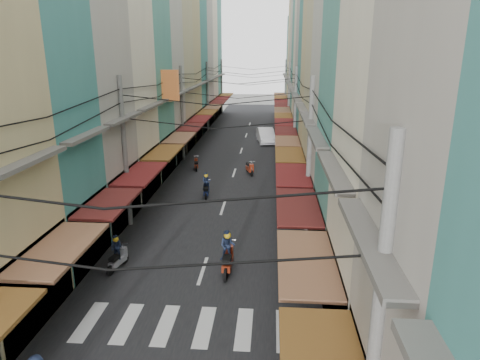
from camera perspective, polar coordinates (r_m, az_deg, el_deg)
The scene contains 15 objects.
ground at distance 21.23m, azimuth -4.13°, elevation -9.40°, with size 160.00×160.00×0.00m, color slate.
road at distance 40.05m, azimuth -0.03°, elevation 3.29°, with size 10.00×80.00×0.02m, color black.
sidewalk_left at distance 41.03m, azimuth -9.14°, elevation 3.43°, with size 3.00×80.00×0.06m, color slate.
sidewalk_right at distance 40.10m, azimuth 9.28°, elevation 3.11°, with size 3.00×80.00×0.06m, color slate.
crosswalk at distance 16.13m, azimuth -7.34°, elevation -18.70°, with size 7.55×2.40×0.01m.
building_row_left at distance 37.02m, azimuth -13.36°, elevation 17.01°, with size 7.80×67.67×23.70m.
building_row_right at distance 35.63m, azimuth 12.86°, elevation 16.48°, with size 7.80×68.98×22.59m.
utility_poles at distance 34.08m, azimuth -0.68°, elevation 12.13°, with size 10.20×66.13×8.20m.
white_car at distance 45.96m, azimuth 3.45°, elevation 5.01°, with size 5.39×2.11×1.90m, color silver.
bicycle at distance 20.63m, azimuth 14.23°, elevation -10.73°, with size 0.62×1.65×1.13m, color black.
moving_scooters at distance 25.46m, azimuth -3.45°, elevation -3.53°, with size 7.99×18.66×1.98m.
parked_scooters at distance 17.41m, azimuth 7.65°, elevation -13.98°, with size 12.78×13.88×1.01m.
pedestrians at distance 22.42m, azimuth -13.89°, elevation -5.46°, with size 12.95×18.24×2.25m.
market_umbrella at distance 19.50m, azimuth 16.72°, elevation -4.92°, with size 2.56×2.56×2.70m.
traffic_sign at distance 20.57m, azimuth 11.57°, elevation -3.79°, with size 0.10×0.67×3.06m.
Camera 1 is at (2.91, -18.83, 9.35)m, focal length 32.00 mm.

